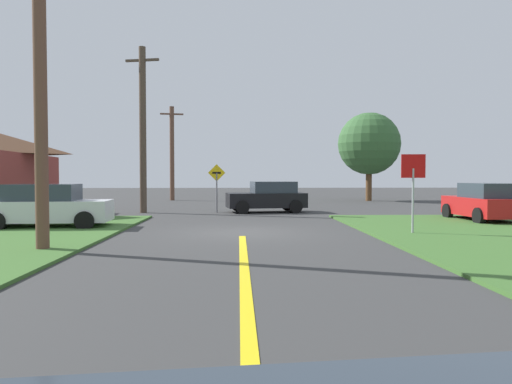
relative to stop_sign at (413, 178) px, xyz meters
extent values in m
plane|color=#383838|center=(-5.51, 0.90, -1.84)|extent=(120.00, 120.00, 0.00)
cube|color=yellow|center=(-5.51, -7.10, -1.84)|extent=(0.20, 14.00, 0.01)
cylinder|color=#9EA0A8|center=(0.00, 0.00, -0.77)|extent=(0.07, 0.07, 2.16)
cube|color=red|center=(0.00, 0.00, 0.39)|extent=(0.76, 0.14, 0.76)
cube|color=black|center=(-4.19, 9.80, -1.20)|extent=(4.30, 2.39, 0.76)
cube|color=#2D3842|center=(-3.79, 9.86, -0.52)|extent=(2.45, 1.90, 0.60)
cylinder|color=black|center=(-5.43, 8.72, -1.50)|extent=(0.70, 0.32, 0.68)
cylinder|color=black|center=(-5.69, 10.47, -1.50)|extent=(0.70, 0.32, 0.68)
cylinder|color=black|center=(-2.69, 9.13, -1.50)|extent=(0.70, 0.32, 0.68)
cylinder|color=black|center=(-2.95, 10.88, -1.50)|extent=(0.70, 0.32, 0.68)
cube|color=silver|center=(-12.56, 2.42, -1.20)|extent=(4.46, 2.00, 0.76)
cube|color=#2D3842|center=(-12.74, 2.41, -0.52)|extent=(2.49, 1.67, 0.60)
cylinder|color=black|center=(-11.14, 3.36, -1.50)|extent=(0.69, 0.26, 0.68)
cylinder|color=black|center=(-11.03, 1.67, -1.50)|extent=(0.69, 0.26, 0.68)
cylinder|color=black|center=(-14.09, 3.17, -1.50)|extent=(0.69, 0.26, 0.68)
cube|color=red|center=(4.59, 4.38, -1.20)|extent=(1.85, 3.88, 0.76)
cube|color=#2D3842|center=(4.60, 3.97, -0.52)|extent=(1.60, 2.15, 0.60)
cylinder|color=black|center=(3.70, 5.66, -1.50)|extent=(0.24, 0.69, 0.68)
cylinder|color=black|center=(5.41, 5.70, -1.50)|extent=(0.24, 0.69, 0.68)
cylinder|color=black|center=(3.77, 3.05, -1.50)|extent=(0.24, 0.69, 0.68)
cylinder|color=brown|center=(-10.59, -2.92, 2.90)|extent=(0.32, 0.32, 9.49)
cylinder|color=#4E3F32|center=(-10.58, 9.65, 2.43)|extent=(0.35, 0.35, 8.55)
cube|color=#4E3F32|center=(-10.58, 9.65, 6.02)|extent=(1.79, 0.50, 0.12)
cylinder|color=brown|center=(-10.85, 22.21, 1.82)|extent=(0.35, 0.35, 7.34)
cube|color=brown|center=(-10.85, 22.21, 4.91)|extent=(1.79, 0.42, 0.12)
cylinder|color=slate|center=(-6.78, 9.74, -0.80)|extent=(0.08, 0.08, 2.08)
cube|color=yellow|center=(-6.78, 9.74, 0.24)|extent=(0.91, 0.04, 0.91)
cube|color=black|center=(-6.78, 9.74, 0.24)|extent=(0.45, 0.04, 0.10)
cylinder|color=brown|center=(4.39, 20.91, -0.60)|extent=(0.46, 0.46, 2.50)
sphere|color=#346131|center=(4.39, 20.91, 2.55)|extent=(4.75, 4.75, 4.75)
camera|label=1|loc=(-5.63, -14.99, 0.07)|focal=33.09mm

